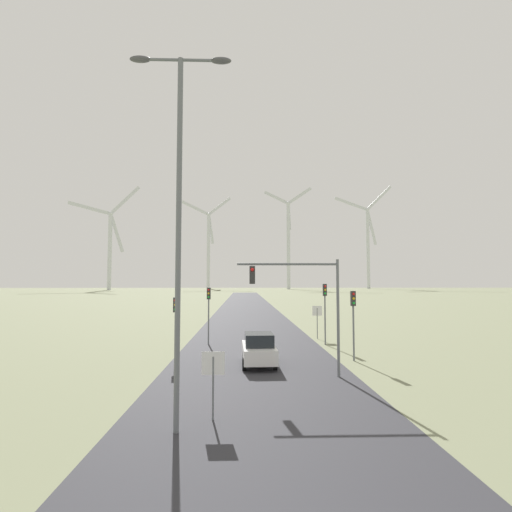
{
  "coord_description": "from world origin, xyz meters",
  "views": [
    {
      "loc": [
        -0.7,
        -4.42,
        4.76
      ],
      "look_at": [
        0.0,
        17.66,
        6.17
      ],
      "focal_mm": 28.0,
      "sensor_mm": 36.0,
      "label": 1
    }
  ],
  "objects_px": {
    "stop_sign_near": "(213,372)",
    "wind_turbine_left": "(208,243)",
    "traffic_light_post_near_left": "(176,314)",
    "traffic_light_mast_overhead": "(302,291)",
    "streetlamp": "(179,198)",
    "wind_turbine_center": "(288,238)",
    "traffic_light_post_near_right": "(353,310)",
    "stop_sign_far": "(317,316)",
    "car_approaching": "(259,349)",
    "traffic_light_post_mid_right": "(325,300)",
    "wind_turbine_right": "(368,239)",
    "wind_turbine_far_left": "(110,241)",
    "traffic_light_post_mid_left": "(209,303)"
  },
  "relations": [
    {
      "from": "streetlamp",
      "to": "traffic_light_mast_overhead",
      "type": "height_order",
      "value": "streetlamp"
    },
    {
      "from": "stop_sign_far",
      "to": "wind_turbine_left",
      "type": "height_order",
      "value": "wind_turbine_left"
    },
    {
      "from": "car_approaching",
      "to": "wind_turbine_center",
      "type": "relative_size",
      "value": 0.07
    },
    {
      "from": "traffic_light_post_near_right",
      "to": "stop_sign_far",
      "type": "bearing_deg",
      "value": 93.01
    },
    {
      "from": "stop_sign_far",
      "to": "wind_turbine_right",
      "type": "height_order",
      "value": "wind_turbine_right"
    },
    {
      "from": "traffic_light_post_near_right",
      "to": "car_approaching",
      "type": "bearing_deg",
      "value": -169.28
    },
    {
      "from": "stop_sign_near",
      "to": "traffic_light_post_near_left",
      "type": "distance_m",
      "value": 10.8
    },
    {
      "from": "traffic_light_post_near_left",
      "to": "traffic_light_mast_overhead",
      "type": "relative_size",
      "value": 0.65
    },
    {
      "from": "stop_sign_far",
      "to": "stop_sign_near",
      "type": "bearing_deg",
      "value": -110.55
    },
    {
      "from": "streetlamp",
      "to": "traffic_light_post_mid_right",
      "type": "relative_size",
      "value": 2.68
    },
    {
      "from": "traffic_light_mast_overhead",
      "to": "streetlamp",
      "type": "bearing_deg",
      "value": -125.37
    },
    {
      "from": "stop_sign_far",
      "to": "wind_turbine_far_left",
      "type": "xyz_separation_m",
      "value": [
        -81.0,
        191.68,
        25.3
      ]
    },
    {
      "from": "wind_turbine_right",
      "to": "traffic_light_post_mid_right",
      "type": "bearing_deg",
      "value": -108.32
    },
    {
      "from": "traffic_light_mast_overhead",
      "to": "stop_sign_near",
      "type": "bearing_deg",
      "value": -123.56
    },
    {
      "from": "traffic_light_post_mid_right",
      "to": "wind_turbine_left",
      "type": "bearing_deg",
      "value": 97.11
    },
    {
      "from": "traffic_light_post_near_right",
      "to": "wind_turbine_center",
      "type": "relative_size",
      "value": 0.07
    },
    {
      "from": "streetlamp",
      "to": "wind_turbine_right",
      "type": "xyz_separation_m",
      "value": [
        85.35,
        249.88,
        25.39
      ]
    },
    {
      "from": "streetlamp",
      "to": "wind_turbine_center",
      "type": "distance_m",
      "value": 236.61
    },
    {
      "from": "stop_sign_far",
      "to": "wind_turbine_far_left",
      "type": "relative_size",
      "value": 0.05
    },
    {
      "from": "stop_sign_near",
      "to": "wind_turbine_left",
      "type": "distance_m",
      "value": 257.92
    },
    {
      "from": "stop_sign_near",
      "to": "wind_turbine_far_left",
      "type": "xyz_separation_m",
      "value": [
        -73.8,
        210.89,
        25.58
      ]
    },
    {
      "from": "traffic_light_post_mid_right",
      "to": "wind_turbine_right",
      "type": "xyz_separation_m",
      "value": [
        77.04,
        232.64,
        29.54
      ]
    },
    {
      "from": "traffic_light_post_near_right",
      "to": "wind_turbine_left",
      "type": "height_order",
      "value": "wind_turbine_left"
    },
    {
      "from": "traffic_light_post_near_left",
      "to": "traffic_light_post_mid_right",
      "type": "height_order",
      "value": "traffic_light_post_mid_right"
    },
    {
      "from": "streetlamp",
      "to": "car_approaching",
      "type": "xyz_separation_m",
      "value": [
        3.0,
        10.0,
        -6.57
      ]
    },
    {
      "from": "traffic_light_post_mid_right",
      "to": "traffic_light_mast_overhead",
      "type": "distance_m",
      "value": 10.64
    },
    {
      "from": "traffic_light_mast_overhead",
      "to": "stop_sign_far",
      "type": "bearing_deg",
      "value": 76.34
    },
    {
      "from": "stop_sign_far",
      "to": "wind_turbine_right",
      "type": "xyz_separation_m",
      "value": [
        77.07,
        229.55,
        30.97
      ]
    },
    {
      "from": "traffic_light_post_near_left",
      "to": "wind_turbine_left",
      "type": "relative_size",
      "value": 0.06
    },
    {
      "from": "wind_turbine_left",
      "to": "traffic_light_mast_overhead",
      "type": "bearing_deg",
      "value": -83.91
    },
    {
      "from": "stop_sign_far",
      "to": "traffic_light_post_mid_right",
      "type": "distance_m",
      "value": 3.41
    },
    {
      "from": "wind_turbine_far_left",
      "to": "wind_turbine_right",
      "type": "distance_m",
      "value": 162.64
    },
    {
      "from": "car_approaching",
      "to": "streetlamp",
      "type": "bearing_deg",
      "value": -106.71
    },
    {
      "from": "traffic_light_mast_overhead",
      "to": "wind_turbine_far_left",
      "type": "distance_m",
      "value": 220.34
    },
    {
      "from": "traffic_light_post_near_right",
      "to": "car_approaching",
      "type": "distance_m",
      "value": 6.24
    },
    {
      "from": "stop_sign_far",
      "to": "traffic_light_post_mid_right",
      "type": "height_order",
      "value": "traffic_light_post_mid_right"
    },
    {
      "from": "stop_sign_near",
      "to": "wind_turbine_center",
      "type": "xyz_separation_m",
      "value": [
        29.07,
        232.28,
        30.33
      ]
    },
    {
      "from": "wind_turbine_center",
      "to": "wind_turbine_right",
      "type": "height_order",
      "value": "wind_turbine_right"
    },
    {
      "from": "stop_sign_far",
      "to": "wind_turbine_center",
      "type": "height_order",
      "value": "wind_turbine_center"
    },
    {
      "from": "stop_sign_near",
      "to": "traffic_light_post_mid_right",
      "type": "relative_size",
      "value": 0.51
    },
    {
      "from": "stop_sign_far",
      "to": "car_approaching",
      "type": "height_order",
      "value": "stop_sign_far"
    },
    {
      "from": "traffic_light_post_near_left",
      "to": "wind_turbine_left",
      "type": "xyz_separation_m",
      "value": [
        -19.54,
        244.97,
        27.96
      ]
    },
    {
      "from": "traffic_light_post_mid_right",
      "to": "wind_turbine_center",
      "type": "xyz_separation_m",
      "value": [
        21.84,
        216.16,
        28.63
      ]
    },
    {
      "from": "traffic_light_post_near_left",
      "to": "wind_turbine_right",
      "type": "xyz_separation_m",
      "value": [
        87.32,
        238.46,
        30.08
      ]
    },
    {
      "from": "traffic_light_post_near_left",
      "to": "traffic_light_post_mid_right",
      "type": "xyz_separation_m",
      "value": [
        10.28,
        5.82,
        0.54
      ]
    },
    {
      "from": "wind_turbine_left",
      "to": "wind_turbine_far_left",
      "type": "bearing_deg",
      "value": -139.08
    },
    {
      "from": "streetlamp",
      "to": "traffic_light_post_near_right",
      "type": "relative_size",
      "value": 2.93
    },
    {
      "from": "traffic_light_post_near_left",
      "to": "traffic_light_post_mid_left",
      "type": "relative_size",
      "value": 0.89
    },
    {
      "from": "stop_sign_near",
      "to": "wind_turbine_left",
      "type": "bearing_deg",
      "value": 95.06
    },
    {
      "from": "traffic_light_mast_overhead",
      "to": "wind_turbine_center",
      "type": "relative_size",
      "value": 0.09
    }
  ]
}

